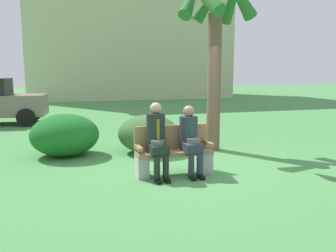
{
  "coord_description": "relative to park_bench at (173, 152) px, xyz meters",
  "views": [
    {
      "loc": [
        -2.13,
        -6.19,
        1.88
      ],
      "look_at": [
        -0.27,
        0.12,
        0.85
      ],
      "focal_mm": 36.47,
      "sensor_mm": 36.0,
      "label": 1
    }
  ],
  "objects": [
    {
      "name": "building_backdrop",
      "position": [
        2.78,
        21.1,
        6.01
      ],
      "size": [
        15.01,
        8.54,
        12.76
      ],
      "color": "#BAC190",
      "rests_on": "ground"
    },
    {
      "name": "shrub_near_bench",
      "position": [
        -1.95,
        2.01,
        0.08
      ],
      "size": [
        1.53,
        1.4,
        0.96
      ],
      "primitive_type": "ellipsoid",
      "color": "#196421",
      "rests_on": "ground"
    },
    {
      "name": "park_bench",
      "position": [
        0.0,
        0.0,
        0.0
      ],
      "size": [
        1.43,
        0.44,
        0.9
      ],
      "color": "#99754C",
      "rests_on": "ground"
    },
    {
      "name": "seated_man_right",
      "position": [
        0.29,
        -0.13,
        0.31
      ],
      "size": [
        0.34,
        0.72,
        1.28
      ],
      "color": "#2D3342",
      "rests_on": "ground"
    },
    {
      "name": "seated_man_left",
      "position": [
        -0.34,
        -0.12,
        0.35
      ],
      "size": [
        0.34,
        0.72,
        1.35
      ],
      "color": "#1E2823",
      "rests_on": "ground"
    },
    {
      "name": "ground_plane",
      "position": [
        0.27,
        0.23,
        -0.4
      ],
      "size": [
        80.0,
        80.0,
        0.0
      ],
      "primitive_type": "plane",
      "color": "#488A49"
    },
    {
      "name": "palm_tree_tall",
      "position": [
        1.52,
        1.64,
        2.71
      ],
      "size": [
        1.92,
        1.97,
        4.58
      ],
      "color": "brown",
      "rests_on": "ground"
    },
    {
      "name": "shrub_mid_lawn",
      "position": [
        -0.05,
        1.83,
        0.05
      ],
      "size": [
        1.44,
        1.32,
        0.9
      ],
      "primitive_type": "ellipsoid",
      "color": "#35622D",
      "rests_on": "ground"
    }
  ]
}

